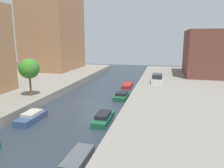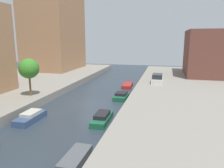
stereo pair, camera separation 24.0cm
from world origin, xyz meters
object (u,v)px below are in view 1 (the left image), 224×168
street_tree_2 (29,69)px  moored_boat_right_4 (127,85)px  low_block_right (213,53)px  moored_boat_right_2 (103,118)px  moored_boat_left_2 (31,117)px  moored_boat_right_1 (78,159)px  apartment_tower_far (53,17)px  parked_car (157,79)px  moored_boat_right_3 (121,96)px

street_tree_2 → moored_boat_right_4: street_tree_2 is taller
low_block_right → moored_boat_right_2: bearing=-119.3°
moored_boat_left_2 → moored_boat_right_2: bearing=11.9°
street_tree_2 → moored_boat_right_1: (10.75, -11.15, -4.07)m
moored_boat_right_1 → moored_boat_right_2: 7.30m
street_tree_2 → moored_boat_right_2: bearing=-20.3°
street_tree_2 → moored_boat_right_2: size_ratio=1.17×
moored_boat_right_1 → moored_boat_right_4: 23.36m
apartment_tower_far → moored_boat_left_2: 33.68m
parked_car → moored_boat_right_4: 5.05m
apartment_tower_far → moored_boat_right_2: (19.47, -27.26, -12.32)m
apartment_tower_far → moored_boat_right_2: size_ratio=5.93×
apartment_tower_far → moored_boat_right_2: apartment_tower_far is taller
moored_boat_right_1 → apartment_tower_far: bearing=119.8°
parked_car → moored_boat_right_4: (-4.88, -0.05, -1.32)m
moored_boat_right_3 → moored_boat_right_4: 7.66m
apartment_tower_far → moored_boat_left_2: size_ratio=6.26×
moored_boat_left_2 → moored_boat_right_1: size_ratio=1.22×
street_tree_2 → moored_boat_left_2: 7.50m
moored_boat_right_2 → moored_boat_right_3: size_ratio=1.29×
low_block_right → moored_boat_right_3: size_ratio=3.85×
moored_boat_left_2 → moored_boat_right_2: (6.91, 1.46, -0.01)m
moored_boat_left_2 → moored_boat_right_4: bearing=69.3°
moored_boat_right_4 → parked_car: bearing=0.5°
parked_car → moored_boat_right_1: size_ratio=1.44×
moored_boat_left_2 → moored_boat_right_3: bearing=54.3°
moored_boat_right_1 → moored_boat_right_4: bearing=91.6°
low_block_right → street_tree_2: (-24.93, -22.00, -0.91)m
parked_car → moored_boat_right_1: bearing=-100.2°
apartment_tower_far → moored_boat_right_3: bearing=-43.8°
apartment_tower_far → low_block_right: apartment_tower_far is taller
moored_boat_left_2 → moored_boat_right_4: size_ratio=0.94×
apartment_tower_far → parked_car: 28.76m
street_tree_2 → moored_boat_right_1: 16.01m
apartment_tower_far → moored_boat_right_3: 29.89m
low_block_right → parked_car: low_block_right is taller
moored_boat_left_2 → moored_boat_right_2: size_ratio=0.95×
low_block_right → apartment_tower_far: bearing=177.6°
apartment_tower_far → moored_boat_right_3: size_ratio=7.68×
apartment_tower_far → parked_car: size_ratio=5.30×
street_tree_2 → parked_car: 19.55m
low_block_right → moored_boat_right_4: 18.47m
moored_boat_right_1 → moored_boat_right_4: (-0.65, 23.35, -0.05)m
moored_boat_right_1 → moored_boat_right_2: size_ratio=0.78×
apartment_tower_far → moored_boat_right_4: (19.17, -11.21, -12.44)m
moored_boat_left_2 → moored_boat_right_2: moored_boat_right_2 is taller
parked_car → moored_boat_right_3: (-4.41, -7.69, -1.21)m
low_block_right → moored_boat_right_2: 30.05m
moored_boat_right_2 → moored_boat_left_2: bearing=-168.1°
low_block_right → moored_boat_right_3: (-14.36, -17.44, -4.91)m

